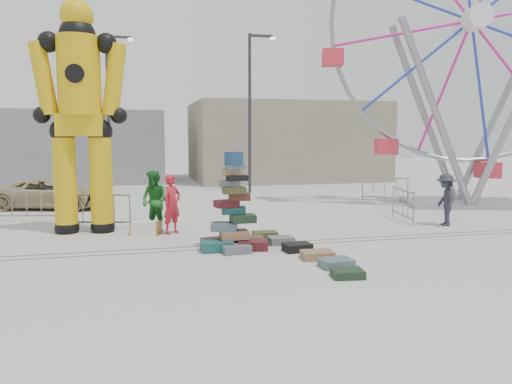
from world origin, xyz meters
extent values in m
plane|color=#9E9E99|center=(0.00, 0.00, 0.00)|extent=(90.00, 90.00, 0.00)
cube|color=#47443F|center=(0.00, 0.60, 0.00)|extent=(40.00, 0.04, 0.01)
cube|color=#47443F|center=(0.00, 1.00, 0.00)|extent=(40.00, 0.04, 0.01)
cube|color=gray|center=(7.00, 20.00, 2.50)|extent=(12.00, 8.00, 5.00)
cube|color=gray|center=(-6.00, 22.00, 2.20)|extent=(10.00, 8.00, 4.40)
cylinder|color=#2D2D30|center=(3.00, 13.00, 4.00)|extent=(0.16, 0.16, 8.00)
cube|color=#2D2D30|center=(3.60, 13.00, 7.90)|extent=(1.20, 0.15, 0.12)
cube|color=silver|center=(4.20, 13.00, 7.80)|extent=(0.25, 0.25, 0.12)
cylinder|color=#2D2D30|center=(-4.00, 15.00, 4.00)|extent=(0.16, 0.16, 8.00)
cube|color=#2D2D30|center=(-3.40, 15.00, 7.90)|extent=(1.20, 0.15, 0.12)
cube|color=silver|center=(-2.80, 15.00, 7.80)|extent=(0.25, 0.25, 0.12)
cube|color=#1B5353|center=(-0.78, 0.38, 0.13)|extent=(0.84, 0.59, 0.27)
cube|color=#53161C|center=(0.14, 0.31, 0.12)|extent=(0.87, 0.69, 0.25)
cube|color=#4D2A19|center=(-0.74, 0.90, 0.11)|extent=(0.78, 0.58, 0.23)
cube|color=#404221|center=(0.18, 0.82, 0.12)|extent=(0.81, 0.62, 0.25)
cube|color=slate|center=(-0.35, 0.04, 0.10)|extent=(0.73, 0.53, 0.21)
cube|color=black|center=(-0.26, 1.06, 0.11)|extent=(0.75, 0.58, 0.23)
cube|color=#996D4D|center=(-0.31, 0.50, 0.38)|extent=(0.72, 0.50, 0.23)
cube|color=slate|center=(-0.56, 0.55, 0.60)|extent=(0.76, 0.61, 0.21)
cube|color=#1B321F|center=(-0.08, 0.46, 0.80)|extent=(0.66, 0.46, 0.21)
cube|color=#1B5353|center=(-0.30, 0.65, 1.00)|extent=(0.67, 0.49, 0.19)
cube|color=#53161C|center=(-0.49, 0.62, 1.18)|extent=(0.66, 0.50, 0.19)
cube|color=#4D2A19|center=(-0.15, 0.54, 1.37)|extent=(0.64, 0.51, 0.19)
cube|color=#404221|center=(-0.31, 0.45, 1.54)|extent=(0.59, 0.41, 0.16)
cube|color=slate|center=(-0.41, 0.59, 1.71)|extent=(0.62, 0.51, 0.16)
cube|color=black|center=(-0.23, 0.49, 1.86)|extent=(0.53, 0.38, 0.14)
cube|color=#996D4D|center=(-0.36, 0.56, 2.01)|extent=(0.54, 0.41, 0.14)
cube|color=slate|center=(-0.28, 0.47, 2.14)|extent=(0.50, 0.35, 0.12)
cylinder|color=navy|center=(-0.31, 0.50, 2.37)|extent=(0.49, 0.49, 0.33)
sphere|color=black|center=(-4.82, 3.82, 0.14)|extent=(0.73, 0.73, 0.73)
cylinder|color=gold|center=(-4.82, 3.82, 1.53)|extent=(0.67, 0.67, 3.06)
sphere|color=black|center=(-4.82, 3.82, 3.06)|extent=(0.76, 0.76, 0.76)
sphere|color=black|center=(-3.77, 3.73, 0.14)|extent=(0.73, 0.73, 0.73)
cylinder|color=gold|center=(-3.77, 3.73, 1.53)|extent=(0.67, 0.67, 3.06)
sphere|color=black|center=(-3.77, 3.73, 3.06)|extent=(0.76, 0.76, 0.76)
cube|color=gold|center=(-4.30, 3.77, 3.25)|extent=(1.40, 0.88, 0.67)
cylinder|color=gold|center=(-4.30, 3.77, 4.68)|extent=(1.24, 1.24, 2.29)
sphere|color=black|center=(-4.30, 3.77, 5.83)|extent=(1.05, 1.05, 1.05)
sphere|color=gold|center=(-4.30, 3.77, 6.40)|extent=(0.96, 0.96, 0.96)
sphere|color=black|center=(-5.11, 3.85, 5.64)|extent=(0.61, 0.61, 0.61)
cylinder|color=gold|center=(-5.30, 3.87, 4.59)|extent=(0.83, 0.57, 2.15)
sphere|color=black|center=(-5.39, 3.88, 3.54)|extent=(0.50, 0.50, 0.50)
sphere|color=black|center=(-3.49, 3.70, 5.64)|extent=(0.61, 0.61, 0.61)
cylinder|color=gold|center=(-3.30, 3.68, 4.59)|extent=(0.83, 0.57, 2.15)
sphere|color=black|center=(-3.20, 3.67, 3.54)|extent=(0.50, 0.50, 0.50)
cube|color=gray|center=(10.67, 6.17, 0.09)|extent=(5.33, 4.07, 0.19)
cylinder|color=gray|center=(8.98, 5.79, 3.78)|extent=(3.23, 1.21, 7.66)
cylinder|color=gray|center=(9.47, 7.42, 3.78)|extent=(3.23, 1.21, 7.66)
cylinder|color=gray|center=(12.36, 6.55, 3.78)|extent=(3.23, 1.21, 7.66)
cylinder|color=white|center=(10.67, 6.17, 7.55)|extent=(1.50, 2.26, 0.94)
torus|color=gray|center=(10.67, 6.17, 7.55)|extent=(11.09, 3.48, 11.52)
cube|color=red|center=(10.67, 6.17, 1.42)|extent=(1.06, 1.06, 0.66)
cube|color=silver|center=(-2.50, 3.00, 0.20)|extent=(0.95, 0.75, 0.39)
cube|color=#404221|center=(0.81, 1.61, 0.10)|extent=(0.69, 0.46, 0.20)
cube|color=slate|center=(1.04, 0.78, 0.10)|extent=(0.67, 0.52, 0.20)
cube|color=black|center=(1.20, -0.14, 0.10)|extent=(0.74, 0.56, 0.21)
cube|color=#996D4D|center=(1.42, -1.00, 0.10)|extent=(0.78, 0.57, 0.19)
cube|color=slate|center=(1.57, -1.81, 0.10)|extent=(0.74, 0.57, 0.19)
cube|color=#1B321F|center=(1.48, -2.62, 0.09)|extent=(0.70, 0.60, 0.17)
imported|color=#B51926|center=(-1.72, 2.95, 0.89)|extent=(0.77, 0.75, 1.79)
imported|color=#1A6820|center=(-2.21, 3.42, 0.94)|extent=(1.15, 1.14, 1.88)
imported|color=black|center=(-3.91, 3.93, 0.77)|extent=(0.96, 0.79, 1.54)
imported|color=#242430|center=(7.05, 2.17, 0.85)|extent=(0.92, 1.24, 1.71)
imported|color=tan|center=(-6.03, 9.30, 0.61)|extent=(4.76, 3.13, 1.21)
camera|label=1|loc=(-2.78, -12.01, 2.97)|focal=35.00mm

